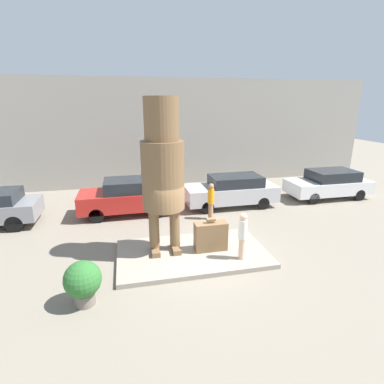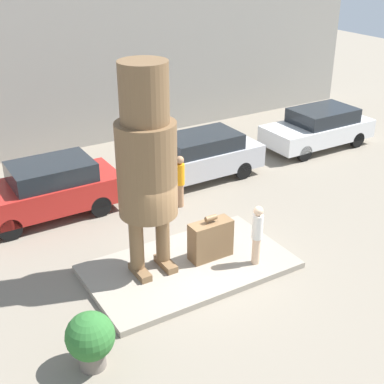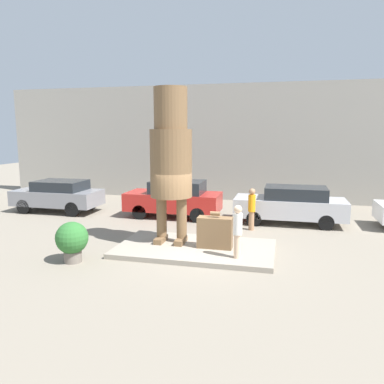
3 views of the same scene
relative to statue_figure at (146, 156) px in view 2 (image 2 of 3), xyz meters
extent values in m
plane|color=gray|center=(0.90, -0.33, -3.13)|extent=(60.00, 60.00, 0.00)
cube|color=gray|center=(0.90, -0.33, -3.05)|extent=(5.06, 2.89, 0.15)
cube|color=gray|center=(0.90, 9.41, 0.09)|extent=(28.00, 0.60, 6.44)
cube|color=brown|center=(-0.35, -0.12, -2.89)|extent=(0.27, 0.79, 0.17)
cube|color=brown|center=(0.35, -0.12, -2.89)|extent=(0.27, 0.79, 0.17)
cylinder|color=brown|center=(-0.35, 0.00, -2.12)|extent=(0.34, 0.34, 1.38)
cylinder|color=brown|center=(0.35, 0.00, -2.12)|extent=(0.34, 0.34, 1.38)
cylinder|color=brown|center=(0.00, 0.00, -0.32)|extent=(1.38, 1.38, 2.21)
cylinder|color=brown|center=(0.00, 0.00, 1.45)|extent=(1.08, 1.08, 1.33)
cube|color=brown|center=(1.54, -0.31, -2.48)|extent=(1.11, 0.45, 1.00)
cylinder|color=brown|center=(1.54, -0.31, -1.86)|extent=(0.31, 0.14, 0.14)
cylinder|color=beige|center=(2.36, -1.13, -2.62)|extent=(0.21, 0.21, 0.71)
cylinder|color=white|center=(2.36, -1.13, -1.95)|extent=(0.27, 0.27, 0.63)
sphere|color=beige|center=(2.36, -1.13, -1.51)|extent=(0.24, 0.24, 0.24)
cube|color=#B2231E|center=(-1.21, 4.26, -2.41)|extent=(4.25, 1.80, 0.79)
cube|color=#1E2328|center=(-1.00, 4.26, -1.74)|extent=(2.34, 1.62, 0.55)
cylinder|color=black|center=(-2.53, 3.45, -2.81)|extent=(0.64, 0.18, 0.64)
cylinder|color=black|center=(0.10, 3.45, -2.81)|extent=(0.64, 0.18, 0.64)
cylinder|color=black|center=(0.10, 5.07, -2.81)|extent=(0.64, 0.18, 0.64)
cube|color=#B7B7BC|center=(3.89, 4.21, -2.44)|extent=(4.54, 1.73, 0.77)
cube|color=#1E2328|center=(4.12, 4.21, -1.81)|extent=(2.50, 1.56, 0.50)
cylinder|color=black|center=(2.48, 3.44, -2.83)|extent=(0.61, 0.18, 0.61)
cylinder|color=black|center=(2.48, 4.99, -2.83)|extent=(0.61, 0.18, 0.61)
cylinder|color=black|center=(5.30, 3.44, -2.83)|extent=(0.61, 0.18, 0.61)
cylinder|color=black|center=(5.30, 4.99, -2.83)|extent=(0.61, 0.18, 0.61)
cube|color=silver|center=(9.54, 4.39, -2.48)|extent=(4.40, 1.85, 0.69)
cube|color=#1E2328|center=(9.76, 4.39, -1.87)|extent=(2.42, 1.67, 0.54)
cylinder|color=black|center=(8.17, 3.55, -2.83)|extent=(0.61, 0.18, 0.61)
cylinder|color=black|center=(8.17, 5.22, -2.83)|extent=(0.61, 0.18, 0.61)
cylinder|color=black|center=(10.90, 3.55, -2.83)|extent=(0.61, 0.18, 0.61)
cylinder|color=black|center=(10.90, 5.22, -2.83)|extent=(0.61, 0.18, 0.61)
cylinder|color=#70665B|center=(-2.41, -2.21, -2.96)|extent=(0.52, 0.52, 0.33)
sphere|color=#2D6B2D|center=(-2.41, -2.21, -2.39)|extent=(0.96, 0.96, 0.96)
cylinder|color=#A87A56|center=(2.44, 2.77, -2.76)|extent=(0.22, 0.22, 0.75)
cylinder|color=orange|center=(2.44, 2.77, -2.05)|extent=(0.28, 0.28, 0.66)
sphere|color=#A87A56|center=(2.44, 2.77, -1.60)|extent=(0.25, 0.25, 0.25)
camera|label=1|loc=(-1.15, -9.31, 1.95)|focal=28.00mm
camera|label=2|loc=(-4.84, -9.94, 4.47)|focal=50.00mm
camera|label=3|loc=(3.58, -11.73, 0.70)|focal=35.00mm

